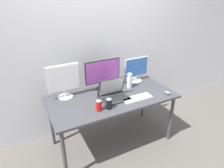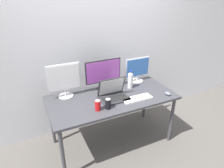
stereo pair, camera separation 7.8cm
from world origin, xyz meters
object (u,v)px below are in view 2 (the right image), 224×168
Objects in this scene: monitor_center at (103,73)px; monitor_left at (64,80)px; soda_can_by_laptop at (108,104)px; soda_can_near_keyboard at (98,105)px; laptop_silver at (113,94)px; water_bottle at (130,80)px; work_desk at (112,101)px; mouse_by_keyboard at (168,93)px; monitor_right at (137,69)px; keyboard_main at (137,99)px.

monitor_left is at bearing 178.91° from monitor_center.
soda_can_by_laptop is (0.37, -0.49, -0.17)m from monitor_left.
soda_can_near_keyboard is 0.12m from soda_can_by_laptop.
monitor_center is 1.38× the size of laptop_silver.
monitor_center reaches higher than water_bottle.
soda_can_by_laptop is (-0.16, -0.20, 0.00)m from laptop_silver.
water_bottle is (0.34, 0.12, 0.18)m from work_desk.
mouse_by_keyboard is 0.75× the size of soda_can_near_keyboard.
soda_can_near_keyboard is (-0.28, -0.22, 0.12)m from work_desk.
mouse_by_keyboard is 0.53m from water_bottle.
mouse_by_keyboard is (0.14, -0.54, -0.17)m from monitor_right.
monitor_left is at bearing 150.55° from keyboard_main.
laptop_silver is at bearing -154.48° from water_bottle.
work_desk is 4.53× the size of laptop_silver.
monitor_left is 1.16× the size of keyboard_main.
work_desk is 6.32× the size of water_bottle.
monitor_left reaches higher than monitor_center.
soda_can_near_keyboard and soda_can_by_laptop have the same top height.
soda_can_by_laptop is (-0.70, -0.50, -0.13)m from monitor_right.
work_desk is 0.66m from monitor_left.
monitor_left is 1.17× the size of monitor_right.
water_bottle is 0.71m from soda_can_near_keyboard.
monitor_left is 0.94m from keyboard_main.
laptop_silver is 0.25m from soda_can_by_laptop.
work_desk is 0.40m from water_bottle.
soda_can_by_laptop is (-0.15, -0.48, -0.17)m from monitor_center.
water_bottle reaches higher than soda_can_by_laptop.
work_desk is at bearing 37.56° from soda_can_near_keyboard.
work_desk is 12.93× the size of soda_can_by_laptop.
monitor_left is 1.72× the size of water_bottle.
monitor_left is 0.64m from soda_can_by_laptop.
monitor_right is at bearing 29.67° from laptop_silver.
monitor_center is 0.53m from soda_can_by_laptop.
laptop_silver reaches higher than mouse_by_keyboard.
monitor_left is 1.34m from mouse_by_keyboard.
soda_can_by_laptop is at bearing -144.25° from monitor_right.
laptop_silver is 0.38m from water_bottle.
water_bottle is at bearing 35.65° from soda_can_by_laptop.
monitor_center reaches higher than mouse_by_keyboard.
monitor_center is 0.56m from soda_can_near_keyboard.
work_desk is at bearing -153.45° from monitor_right.
keyboard_main is (0.27, -0.45, -0.22)m from monitor_center.
keyboard_main is at bearing -120.92° from monitor_right.
soda_can_near_keyboard is at bearing 170.68° from soda_can_by_laptop.
monitor_center is (-0.01, 0.25, 0.30)m from work_desk.
soda_can_by_laptop is at bearing -128.93° from laptop_silver.
laptop_silver is at bearing 32.44° from soda_can_near_keyboard.
keyboard_main is (0.26, -0.16, -0.05)m from laptop_silver.
mouse_by_keyboard is 0.75× the size of soda_can_by_laptop.
monitor_right reaches higher than soda_can_near_keyboard.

